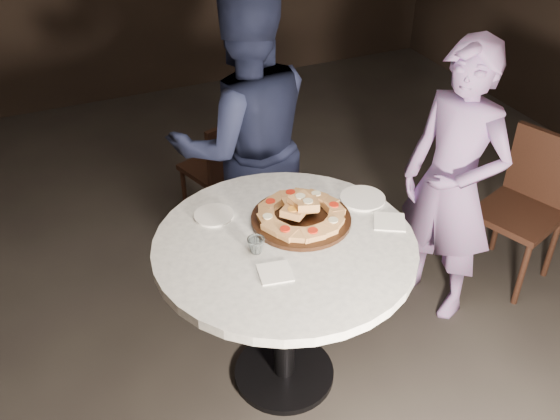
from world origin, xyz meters
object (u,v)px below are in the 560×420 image
(focaccia_pile, at_px, (301,212))
(diner_teal, at_px, (452,185))
(chair_far, at_px, (223,165))
(diner_navy, at_px, (245,144))
(serving_board, at_px, (301,219))
(table, at_px, (285,270))
(water_glass, at_px, (256,245))
(chair_right, at_px, (528,199))

(focaccia_pile, xyz_separation_m, diner_teal, (0.88, 0.06, -0.13))
(chair_far, xyz_separation_m, diner_navy, (-0.03, -0.49, 0.40))
(focaccia_pile, height_order, diner_teal, diner_teal)
(chair_far, bearing_deg, serving_board, 68.93)
(table, bearing_deg, water_glass, -173.00)
(chair_far, xyz_separation_m, diner_teal, (0.83, -1.17, 0.31))
(serving_board, height_order, diner_navy, diner_navy)
(table, bearing_deg, diner_navy, 79.99)
(chair_right, distance_m, diner_teal, 0.65)
(chair_right, bearing_deg, water_glass, -102.61)
(table, relative_size, chair_far, 1.92)
(focaccia_pile, xyz_separation_m, chair_right, (1.47, 0.09, -0.39))
(chair_far, height_order, chair_right, chair_right)
(chair_far, relative_size, diner_teal, 0.51)
(serving_board, distance_m, chair_far, 1.30)
(serving_board, bearing_deg, chair_right, 3.73)
(table, xyz_separation_m, water_glass, (-0.14, -0.02, 0.19))
(serving_board, distance_m, focaccia_pile, 0.04)
(serving_board, xyz_separation_m, chair_right, (1.47, 0.10, -0.35))
(table, relative_size, focaccia_pile, 3.71)
(serving_board, xyz_separation_m, focaccia_pile, (0.00, 0.00, 0.04))
(table, relative_size, diner_navy, 0.88)
(table, xyz_separation_m, serving_board, (0.13, 0.11, 0.17))
(diner_teal, bearing_deg, serving_board, -105.71)
(water_glass, xyz_separation_m, chair_right, (1.73, 0.22, -0.37))
(chair_far, bearing_deg, diner_navy, 68.22)
(focaccia_pile, relative_size, chair_right, 0.46)
(focaccia_pile, distance_m, chair_far, 1.31)
(table, height_order, chair_right, chair_right)
(water_glass, bearing_deg, serving_board, 25.09)
(water_glass, distance_m, chair_far, 1.46)
(water_glass, relative_size, chair_right, 0.08)
(table, distance_m, serving_board, 0.23)
(table, bearing_deg, chair_far, 82.50)
(focaccia_pile, height_order, diner_navy, diner_navy)
(chair_far, height_order, diner_navy, diner_navy)
(table, relative_size, serving_board, 3.35)
(water_glass, xyz_separation_m, diner_navy, (0.29, 0.87, -0.03))
(table, distance_m, chair_right, 1.62)
(table, relative_size, water_glass, 20.11)
(water_glass, relative_size, diner_teal, 0.05)
(diner_teal, bearing_deg, table, -100.26)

